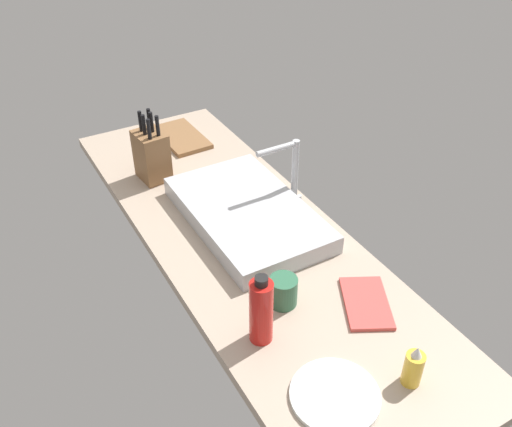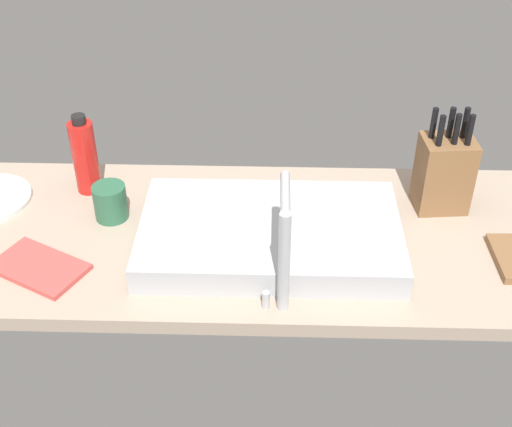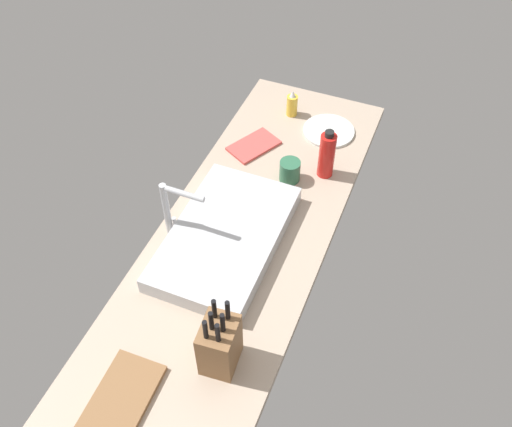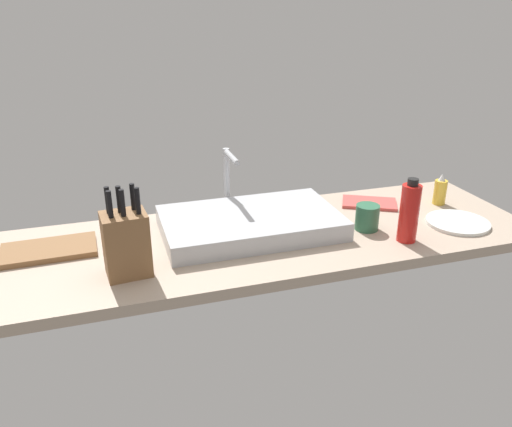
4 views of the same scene
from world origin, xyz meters
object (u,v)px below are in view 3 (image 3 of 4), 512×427
Objects in this scene: soap_bottle at (292,105)px; dish_towel at (254,146)px; cutting_board at (120,402)px; coffee_mug at (290,171)px; dinner_plate at (329,131)px; sink_basin at (225,237)px; knife_block at (220,344)px; water_bottle at (327,155)px; faucet at (172,206)px.

soap_bottle is 0.60× the size of dish_towel.
coffee_mug is (102.98, -13.86, 3.50)cm from cutting_board.
cutting_board is at bearing 171.74° from dinner_plate.
sink_basin reaches higher than dish_towel.
knife_block is 2.98× the size of coffee_mug.
dish_towel is at bearing 164.36° from soap_bottle.
knife_block is at bearing -163.63° from dish_towel.
water_bottle is (88.21, -4.61, 0.08)cm from knife_block.
dish_towel is (50.73, 10.03, -2.58)cm from sink_basin.
faucet reaches higher than water_bottle.
cutting_board reaches higher than dinner_plate.
sink_basin is at bearing -177.92° from soap_bottle.
dinner_plate is (71.19, -15.78, -2.58)cm from sink_basin.
knife_block is at bearing -157.67° from sink_basin.
dinner_plate is at bearing -4.60° from knife_block.
cutting_board is 1.41× the size of dish_towel.
water_bottle is (49.29, -39.92, -4.73)cm from faucet.
faucet is 50.94cm from coffee_mug.
knife_block is at bearing -170.46° from soap_bottle.
dish_towel is (115.22, 6.10, -0.30)cm from cutting_board.
knife_block is (-41.64, -17.10, 6.64)cm from sink_basin.
soap_bottle is (76.63, 2.78, 2.04)cm from sink_basin.
dinner_plate is (135.69, -19.71, -0.30)cm from cutting_board.
cutting_board is 2.33× the size of soap_bottle.
knife_block is 113.22cm from dinner_plate.
faucet is at bearing 141.00° from water_bottle.
water_bottle is at bearing -25.00° from sink_basin.
water_bottle is (-30.06, -24.50, 4.68)cm from soap_bottle.
knife_block reaches higher than faucet.
soap_bottle is 40.21cm from coffee_mug.
sink_basin reaches higher than cutting_board.
soap_bottle reaches higher than coffee_mug.
coffee_mug is (-12.24, -19.96, 3.80)cm from dish_towel.
sink_basin is 39.77cm from coffee_mug.
water_bottle is 2.42× the size of coffee_mug.
dinner_plate is (73.91, -33.98, -14.03)cm from faucet.
faucet is 1.18× the size of dish_towel.
faucet is 1.12× the size of water_bottle.
sink_basin is 2.73× the size of dinner_plate.
knife_block is 96.72cm from dish_towel.
dish_towel is at bearing 128.41° from dinner_plate.
faucet is at bearing 155.31° from dinner_plate.
sink_basin is at bearing 167.51° from dinner_plate.
knife_block reaches higher than soap_bottle.
sink_basin reaches higher than dinner_plate.
coffee_mug is at bearing -7.66° from cutting_board.
knife_block is 88.33cm from water_bottle.
coffee_mug reaches higher than dinner_plate.
faucet is 1.10× the size of dinner_plate.
knife_block reaches higher than dish_towel.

